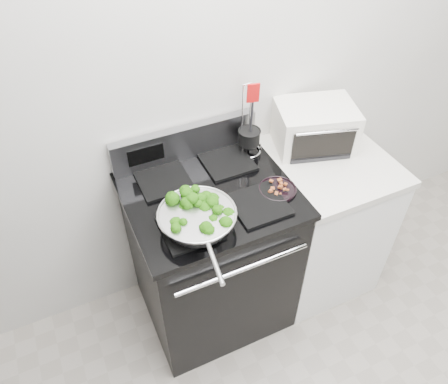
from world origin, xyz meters
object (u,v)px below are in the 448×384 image
gas_range (211,254)px  skillet (197,218)px  toaster_oven (314,126)px  utensil_holder (249,141)px  bacon_plate (278,187)px

gas_range → skillet: bearing=-126.8°
skillet → toaster_oven: size_ratio=1.16×
gas_range → skillet: size_ratio=2.08×
skillet → toaster_oven: toaster_oven is taller
skillet → utensil_holder: utensil_holder is taller
gas_range → bacon_plate: size_ratio=6.28×
gas_range → bacon_plate: 0.58m
skillet → gas_range: bearing=61.0°
gas_range → utensil_holder: bearing=33.0°
skillet → toaster_oven: bearing=29.9°
utensil_holder → toaster_oven: bearing=5.1°
utensil_holder → toaster_oven: utensil_holder is taller
skillet → toaster_oven: 0.87m
gas_range → skillet: (-0.13, -0.18, 0.52)m
bacon_plate → utensil_holder: size_ratio=0.45×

